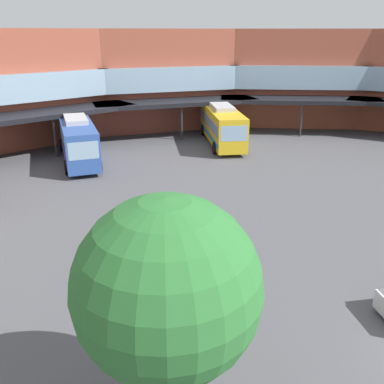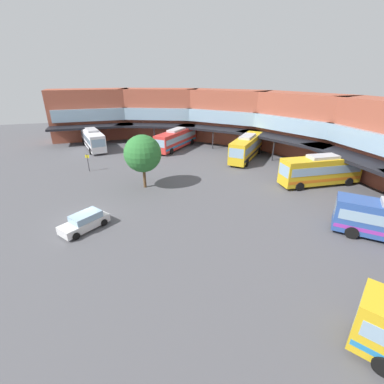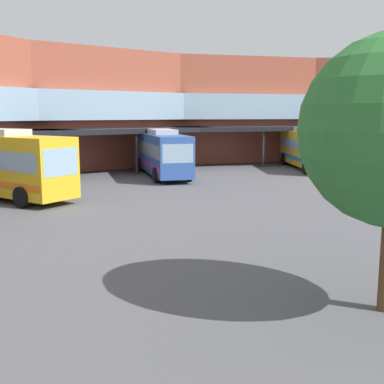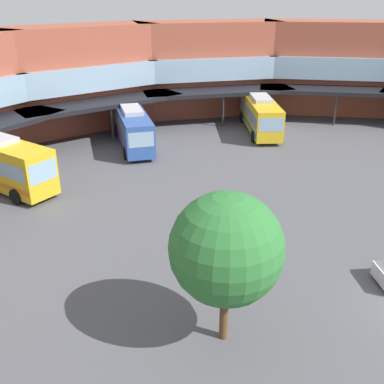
{
  "view_description": "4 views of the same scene",
  "coord_description": "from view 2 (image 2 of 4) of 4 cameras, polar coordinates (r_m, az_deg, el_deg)",
  "views": [
    {
      "loc": [
        -13.74,
        2.56,
        9.99
      ],
      "look_at": [
        2.44,
        10.79,
        3.02
      ],
      "focal_mm": 39.25,
      "sensor_mm": 36.0,
      "label": 1
    },
    {
      "loc": [
        25.3,
        3.56,
        13.3
      ],
      "look_at": [
        -0.63,
        11.32,
        1.26
      ],
      "focal_mm": 25.14,
      "sensor_mm": 36.0,
      "label": 2
    },
    {
      "loc": [
        -18.42,
        5.29,
        4.76
      ],
      "look_at": [
        -1.14,
        15.6,
        1.44
      ],
      "focal_mm": 44.33,
      "sensor_mm": 36.0,
      "label": 3
    },
    {
      "loc": [
        -19.88,
        0.32,
        13.5
      ],
      "look_at": [
        2.79,
        14.08,
        1.46
      ],
      "focal_mm": 41.98,
      "sensor_mm": 36.0,
      "label": 4
    }
  ],
  "objects": [
    {
      "name": "bus_1",
      "position": [
        51.95,
        -3.31,
        11.26
      ],
      "size": [
        10.37,
        10.02,
        3.72
      ],
      "rotation": [
        0.0,
        0.0,
        5.52
      ],
      "color": "red",
      "rests_on": "ground"
    },
    {
      "name": "bus_4",
      "position": [
        37.89,
        25.57,
        4.22
      ],
      "size": [
        3.31,
        10.51,
        3.93
      ],
      "rotation": [
        0.0,
        0.0,
        4.65
      ],
      "color": "gold",
      "rests_on": "ground"
    },
    {
      "name": "station_building",
      "position": [
        31.66,
        17.13,
        8.0
      ],
      "size": [
        81.0,
        48.68,
        10.24
      ],
      "color": "#9E4C38",
      "rests_on": "ground"
    },
    {
      "name": "parked_car",
      "position": [
        26.78,
        -21.79,
        -5.88
      ],
      "size": [
        4.07,
        4.6,
        1.53
      ],
      "rotation": [
        0.0,
        0.0,
        5.35
      ],
      "color": "silver",
      "rests_on": "ground"
    },
    {
      "name": "stop_sign_post",
      "position": [
        42.09,
        -21.23,
        6.16
      ],
      "size": [
        0.3,
        0.56,
        2.56
      ],
      "color": "#2D2D33",
      "rests_on": "ground"
    },
    {
      "name": "ground_plane",
      "position": [
        28.8,
        -21.84,
        -5.41
      ],
      "size": [
        124.94,
        124.94,
        0.0
      ],
      "primitive_type": "plane",
      "color": "#515156"
    },
    {
      "name": "bus_5",
      "position": [
        55.06,
        -20.29,
        10.56
      ],
      "size": [
        11.7,
        4.86,
        3.7
      ],
      "rotation": [
        0.0,
        0.0,
        6.49
      ],
      "color": "white",
      "rests_on": "ground"
    },
    {
      "name": "plaza_tree",
      "position": [
        33.23,
        -10.42,
        8.0
      ],
      "size": [
        4.52,
        4.52,
        6.64
      ],
      "color": "brown",
      "rests_on": "ground"
    },
    {
      "name": "bus_6",
      "position": [
        46.06,
        11.48,
        9.33
      ],
      "size": [
        10.07,
        9.61,
        3.98
      ],
      "rotation": [
        0.0,
        0.0,
        5.54
      ],
      "color": "gold",
      "rests_on": "ground"
    }
  ]
}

